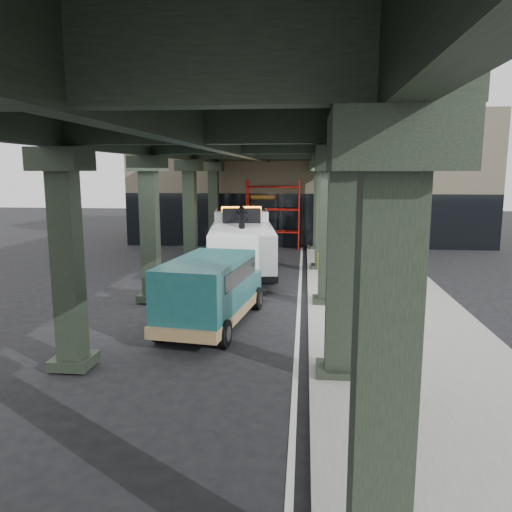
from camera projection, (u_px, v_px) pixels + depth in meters
The scene contains 8 objects.
ground at pixel (242, 321), 15.12m from camera, with size 90.00×90.00×0.00m, color black.
sidewalk at pixel (383, 305), 16.63m from camera, with size 5.00×40.00×0.15m, color gray.
lane_stripe at pixel (299, 305), 16.91m from camera, with size 0.12×38.00×0.01m, color silver.
viaduct at pixel (237, 141), 16.20m from camera, with size 7.40×32.00×6.40m.
building at pixel (308, 179), 33.87m from camera, with size 22.00×10.00×8.00m, color #C6B793.
scaffolding at pixel (273, 213), 29.13m from camera, with size 3.08×0.88×4.00m.
tow_truck at pixel (242, 240), 22.37m from camera, with size 3.61×9.26×2.96m.
towed_van at pixel (211, 290), 14.46m from camera, with size 2.60×5.27×2.05m.
Camera 1 is at (1.85, -14.46, 4.50)m, focal length 35.00 mm.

